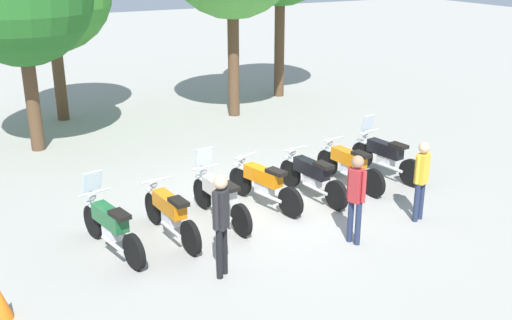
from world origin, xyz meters
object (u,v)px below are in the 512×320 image
motorcycle_6 (385,155)px  traffic_cone (0,303)px  motorcycle_0 (111,225)px  motorcycle_1 (170,213)px  motorcycle_3 (263,183)px  person_1 (221,217)px  person_0 (421,176)px  motorcycle_4 (312,176)px  person_2 (356,193)px  motorcycle_2 (220,196)px  motorcycle_5 (349,165)px

motorcycle_6 → traffic_cone: (-8.74, -2.10, -0.24)m
motorcycle_0 → motorcycle_1: (1.13, 0.05, -0.01)m
motorcycle_3 → person_1: (-1.96, -2.24, 0.57)m
motorcycle_1 → person_0: person_0 is taller
motorcycle_4 → traffic_cone: bearing=97.5°
motorcycle_1 → person_2: person_2 is taller
motorcycle_2 → motorcycle_3: motorcycle_2 is taller
motorcycle_2 → motorcycle_6: bearing=-89.9°
motorcycle_3 → motorcycle_5: size_ratio=0.98×
person_1 → motorcycle_5: bearing=-99.2°
motorcycle_4 → person_1: bearing=116.8°
motorcycle_0 → person_1: person_1 is taller
motorcycle_4 → person_1: person_1 is taller
motorcycle_2 → person_1: size_ratio=1.21×
person_0 → person_2: size_ratio=0.96×
motorcycle_3 → person_2: 2.43m
motorcycle_4 → person_0: person_0 is taller
motorcycle_2 → motorcycle_5: motorcycle_2 is taller
motorcycle_3 → person_1: 3.03m
traffic_cone → motorcycle_1: bearing=23.8°
person_0 → traffic_cone: bearing=72.0°
person_2 → motorcycle_4: bearing=60.5°
motorcycle_2 → motorcycle_4: motorcycle_2 is taller
motorcycle_3 → motorcycle_6: motorcycle_6 is taller
motorcycle_3 → traffic_cone: 5.69m
motorcycle_4 → motorcycle_5: same height
motorcycle_5 → person_2: 2.90m
motorcycle_1 → motorcycle_6: motorcycle_6 is taller
motorcycle_4 → person_1: size_ratio=1.21×
motorcycle_5 → traffic_cone: size_ratio=3.98×
motorcycle_6 → motorcycle_0: bearing=88.0°
motorcycle_3 → motorcycle_2: bearing=87.7°
motorcycle_1 → person_1: size_ratio=1.21×
motorcycle_2 → person_2: 2.76m
motorcycle_5 → traffic_cone: motorcycle_5 is taller
motorcycle_4 → person_0: bearing=-154.6°
person_2 → motorcycle_1: bearing=130.9°
motorcycle_5 → motorcycle_1: bearing=90.9°
motorcycle_4 → motorcycle_5: bearing=-87.8°
motorcycle_4 → traffic_cone: size_ratio=3.97×
motorcycle_5 → person_2: size_ratio=1.27×
motorcycle_5 → motorcycle_6: bearing=-90.6°
motorcycle_0 → traffic_cone: bearing=111.0°
person_1 → motorcycle_2: bearing=-61.1°
motorcycle_1 → person_0: size_ratio=1.33×
motorcycle_2 → person_2: (1.81, -2.02, 0.49)m
motorcycle_3 → person_0: person_0 is taller
motorcycle_1 → person_1: 1.85m
person_1 → person_2: size_ratio=1.05×
motorcycle_5 → person_2: person_2 is taller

